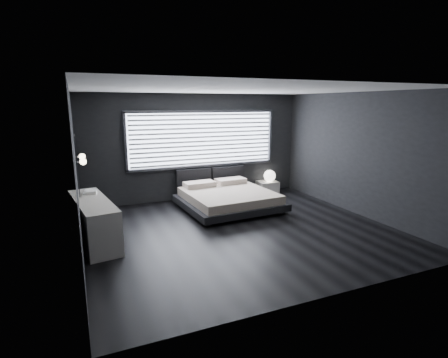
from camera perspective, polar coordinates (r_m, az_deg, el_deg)
name	(u,v)px	position (r m, az deg, el deg)	size (l,w,h in m)	color
room	(241,163)	(6.89, 2.77, 2.69)	(6.04, 6.00, 2.80)	black
window	(204,139)	(9.41, -3.31, 6.53)	(4.14, 0.09, 1.52)	white
headboard	(211,177)	(9.58, -2.13, 0.34)	(1.96, 0.16, 0.52)	black
sconce_near	(83,162)	(6.24, -22.05, 2.65)	(0.18, 0.11, 0.11)	silver
sconce_far	(82,157)	(6.83, -22.18, 3.41)	(0.18, 0.11, 0.11)	silver
wall_art_upper	(76,151)	(5.61, -23.03, 4.18)	(0.01, 0.48, 0.48)	#47474C
wall_art_lower	(78,179)	(5.93, -22.68, -0.02)	(0.01, 0.48, 0.48)	#47474C
bed	(228,198)	(8.59, 0.68, -3.13)	(2.32, 2.23, 0.57)	black
nightstand	(267,187)	(10.27, 7.11, -1.26)	(0.56, 0.47, 0.33)	white
orb_lamp	(270,176)	(10.18, 7.45, 0.53)	(0.34, 0.34, 0.34)	white
dresser	(94,221)	(7.00, -20.50, -6.38)	(0.84, 2.06, 0.80)	white
book_stack	(90,192)	(7.38, -21.00, -1.98)	(0.28, 0.34, 0.06)	white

